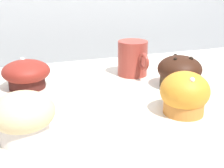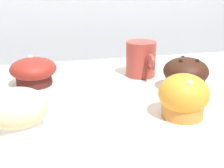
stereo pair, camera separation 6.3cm
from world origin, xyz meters
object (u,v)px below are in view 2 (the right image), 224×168
muffin_front_center (183,97)px  coffee_cup (141,58)px  muffin_front_left (17,112)px  muffin_back_center (33,71)px  muffin_back_right (186,74)px

muffin_front_center → coffee_cup: 0.26m
muffin_front_left → muffin_front_center: bearing=0.5°
muffin_front_left → muffin_back_center: size_ratio=0.93×
muffin_back_center → muffin_front_left: bearing=-95.8°
muffin_front_center → muffin_front_left: 0.30m
muffin_back_center → coffee_cup: coffee_cup is taller
muffin_back_right → coffee_cup: 0.14m
muffin_back_right → coffee_cup: bearing=119.2°
muffin_front_left → muffin_back_right: bearing=20.5°
coffee_cup → muffin_front_left: bearing=-139.2°
muffin_back_center → coffee_cup: 0.27m
muffin_front_center → muffin_back_right: 0.15m
muffin_back_right → muffin_front_left: muffin_front_left is taller
muffin_back_center → coffee_cup: size_ratio=0.95×
muffin_back_center → muffin_back_right: bearing=-18.3°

